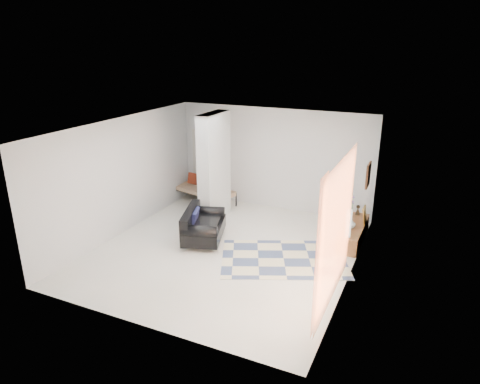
% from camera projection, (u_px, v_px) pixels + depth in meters
% --- Properties ---
extents(floor, '(6.00, 6.00, 0.00)m').
position_uv_depth(floor, '(225.00, 250.00, 9.64)').
color(floor, silver).
rests_on(floor, ground).
extents(ceiling, '(6.00, 6.00, 0.00)m').
position_uv_depth(ceiling, '(224.00, 127.00, 8.71)').
color(ceiling, white).
rests_on(ceiling, wall_back).
extents(wall_back, '(6.00, 0.00, 6.00)m').
position_uv_depth(wall_back, '(273.00, 159.00, 11.75)').
color(wall_back, silver).
rests_on(wall_back, ground).
extents(wall_front, '(6.00, 0.00, 6.00)m').
position_uv_depth(wall_front, '(138.00, 250.00, 6.60)').
color(wall_front, silver).
rests_on(wall_front, ground).
extents(wall_left, '(0.00, 6.00, 6.00)m').
position_uv_depth(wall_left, '(122.00, 176.00, 10.26)').
color(wall_left, silver).
rests_on(wall_left, ground).
extents(wall_right, '(0.00, 6.00, 6.00)m').
position_uv_depth(wall_right, '(354.00, 212.00, 8.10)').
color(wall_right, silver).
rests_on(wall_right, ground).
extents(partition_column, '(0.35, 1.20, 2.80)m').
position_uv_depth(partition_column, '(214.00, 167.00, 10.98)').
color(partition_column, silver).
rests_on(partition_column, floor).
extents(hallway_door, '(0.85, 0.06, 2.04)m').
position_uv_depth(hallway_door, '(206.00, 164.00, 12.67)').
color(hallway_door, beige).
rests_on(hallway_door, floor).
extents(curtain, '(0.00, 2.55, 2.55)m').
position_uv_depth(curtain, '(337.00, 232.00, 7.13)').
color(curtain, orange).
rests_on(curtain, wall_right).
extents(wall_art, '(0.04, 0.45, 0.55)m').
position_uv_depth(wall_art, '(368.00, 175.00, 9.48)').
color(wall_art, '#3B1F10').
rests_on(wall_art, wall_right).
extents(media_console, '(0.45, 1.71, 0.80)m').
position_uv_depth(media_console, '(354.00, 233.00, 10.04)').
color(media_console, brown).
rests_on(media_console, floor).
extents(loveseat, '(1.24, 1.62, 0.76)m').
position_uv_depth(loveseat, '(202.00, 226.00, 10.05)').
color(loveseat, silver).
rests_on(loveseat, floor).
extents(daybed, '(1.94, 1.18, 0.77)m').
position_uv_depth(daybed, '(204.00, 189.00, 12.39)').
color(daybed, black).
rests_on(daybed, floor).
extents(area_rug, '(3.15, 2.70, 0.01)m').
position_uv_depth(area_rug, '(284.00, 259.00, 9.27)').
color(area_rug, beige).
rests_on(area_rug, floor).
extents(cylinder_lamp, '(0.12, 0.12, 0.63)m').
position_uv_depth(cylinder_lamp, '(349.00, 223.00, 9.29)').
color(cylinder_lamp, silver).
rests_on(cylinder_lamp, media_console).
extents(bronze_figurine, '(0.13, 0.13, 0.25)m').
position_uv_depth(bronze_figurine, '(358.00, 210.00, 10.56)').
color(bronze_figurine, black).
rests_on(bronze_figurine, media_console).
extents(vase, '(0.21, 0.21, 0.22)m').
position_uv_depth(vase, '(351.00, 223.00, 9.81)').
color(vase, silver).
rests_on(vase, media_console).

